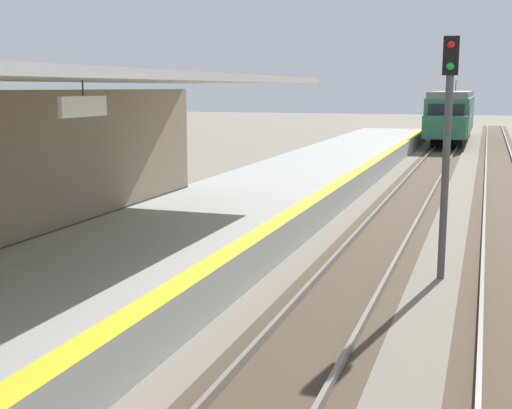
% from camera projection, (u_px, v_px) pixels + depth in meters
% --- Properties ---
extents(station_platform, '(5.00, 80.00, 0.91)m').
position_uv_depth(station_platform, '(191.00, 234.00, 17.27)').
color(station_platform, '#999993').
rests_on(station_platform, ground).
extents(track_pair_nearest_platform, '(2.34, 120.00, 0.16)m').
position_uv_depth(track_pair_nearest_platform, '(387.00, 230.00, 19.68)').
color(track_pair_nearest_platform, '#4C3D2D').
rests_on(track_pair_nearest_platform, ground).
extents(track_pair_middle, '(2.34, 120.00, 0.16)m').
position_uv_depth(track_pair_middle, '(511.00, 239.00, 18.60)').
color(track_pair_middle, '#4C3D2D').
rests_on(track_pair_middle, ground).
extents(approaching_train, '(2.93, 19.60, 4.76)m').
position_uv_depth(approaching_train, '(452.00, 113.00, 52.90)').
color(approaching_train, '#286647').
rests_on(approaching_train, ground).
extents(rail_signal_post, '(0.32, 0.34, 5.20)m').
position_uv_depth(rail_signal_post, '(447.00, 133.00, 14.38)').
color(rail_signal_post, '#4C4C4C').
rests_on(rail_signal_post, ground).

